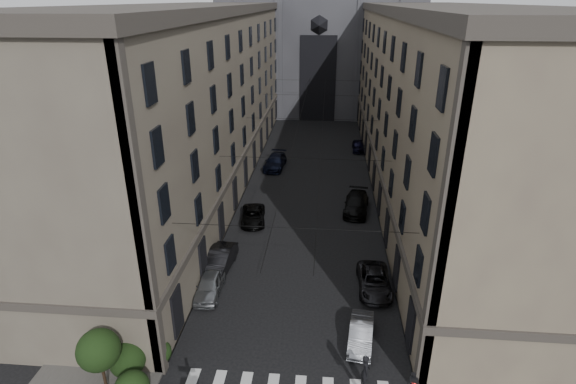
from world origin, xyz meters
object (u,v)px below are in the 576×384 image
(car_right_near, at_px, (361,333))
(car_right_far, at_px, (358,146))
(car_left_near, at_px, (210,285))
(pedestrian, at_px, (366,370))
(car_right_midfar, at_px, (356,204))
(car_left_midnear, at_px, (219,261))
(car_right_midnear, at_px, (374,281))
(car_left_midfar, at_px, (253,216))
(car_left_far, at_px, (275,162))
(gothic_tower, at_px, (321,8))

(car_right_near, height_order, car_right_far, car_right_far)
(car_left_near, bearing_deg, pedestrian, -36.87)
(car_right_near, xyz_separation_m, car_right_far, (2.00, 38.13, 0.03))
(car_left_near, height_order, car_right_far, car_left_near)
(car_right_midfar, distance_m, pedestrian, 21.91)
(car_left_midnear, height_order, car_right_midnear, car_left_midnear)
(car_left_midfar, relative_size, pedestrian, 2.38)
(car_right_near, bearing_deg, car_right_midnear, 83.72)
(car_left_far, xyz_separation_m, car_right_far, (10.68, 7.90, -0.11))
(car_left_midnear, xyz_separation_m, car_right_far, (12.40, 30.99, -0.12))
(pedestrian, bearing_deg, car_left_near, 51.46)
(car_left_near, relative_size, car_right_midfar, 0.78)
(car_left_near, xyz_separation_m, car_right_midfar, (11.09, 14.55, 0.07))
(car_left_near, height_order, car_left_far, car_left_far)
(gothic_tower, distance_m, car_right_midnear, 62.42)
(car_left_far, relative_size, pedestrian, 2.83)
(car_right_near, relative_size, car_right_midfar, 0.73)
(gothic_tower, relative_size, car_left_near, 13.40)
(gothic_tower, bearing_deg, pedestrian, -86.48)
(car_left_near, distance_m, car_right_near, 11.17)
(gothic_tower, xyz_separation_m, car_right_midfar, (4.89, -46.76, -16.99))
(car_left_near, bearing_deg, car_left_midfar, 81.66)
(gothic_tower, bearing_deg, car_left_midnear, -96.08)
(car_left_far, bearing_deg, car_left_midnear, -89.66)
(car_right_near, bearing_deg, car_left_midnear, 152.38)
(car_right_far, bearing_deg, car_left_midfar, -115.50)
(gothic_tower, relative_size, car_left_far, 10.46)
(car_left_far, bearing_deg, car_right_near, -69.38)
(car_left_far, bearing_deg, car_right_far, 41.10)
(car_right_far, height_order, pedestrian, pedestrian)
(car_right_near, height_order, car_right_midfar, car_right_midfar)
(car_left_far, bearing_deg, car_right_midfar, -46.51)
(car_left_near, distance_m, pedestrian, 12.76)
(car_right_far, bearing_deg, car_right_near, -92.49)
(car_left_midnear, bearing_deg, car_right_midnear, -2.89)
(pedestrian, bearing_deg, car_right_near, -2.88)
(pedestrian, bearing_deg, gothic_tower, 0.14)
(car_left_midfar, distance_m, car_right_near, 17.90)
(car_left_near, bearing_deg, car_right_midfar, 50.98)
(car_right_near, bearing_deg, car_right_far, 93.84)
(car_right_midnear, distance_m, car_right_midfar, 13.03)
(car_left_near, xyz_separation_m, car_left_midnear, (0.00, 3.07, 0.07))
(car_left_midfar, bearing_deg, car_right_far, 56.83)
(car_right_midnear, bearing_deg, car_right_far, 87.93)
(car_right_midfar, bearing_deg, car_left_midnear, -126.51)
(car_right_near, height_order, car_right_midnear, car_right_midnear)
(gothic_tower, relative_size, car_right_midfar, 10.45)
(car_left_near, relative_size, car_right_far, 1.07)
(car_right_near, xyz_separation_m, car_right_midnear, (1.31, 5.60, 0.03))
(car_left_midnear, xyz_separation_m, car_right_near, (10.40, -7.14, -0.15))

